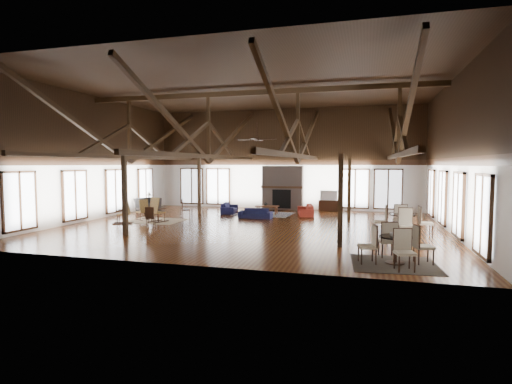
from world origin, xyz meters
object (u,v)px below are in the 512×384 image
(sofa_navy_left, at_px, (229,208))
(sofa_orange, at_px, (305,210))
(cafe_table_near, at_px, (395,245))
(coffee_table, at_px, (267,207))
(cafe_table_far, at_px, (403,221))
(sofa_navy_front, at_px, (255,213))
(tv_console, at_px, (329,205))
(armchair, at_px, (148,205))

(sofa_navy_left, bearing_deg, sofa_orange, -98.99)
(cafe_table_near, bearing_deg, sofa_orange, 111.80)
(sofa_navy_left, distance_m, coffee_table, 2.18)
(sofa_navy_left, distance_m, sofa_orange, 4.24)
(sofa_orange, relative_size, cafe_table_far, 0.88)
(sofa_navy_front, xyz_separation_m, tv_console, (3.28, 4.30, 0.06))
(tv_console, bearing_deg, coffee_table, -140.87)
(sofa_navy_front, distance_m, armchair, 6.77)
(sofa_navy_front, bearing_deg, tv_console, 52.15)
(sofa_navy_front, height_order, cafe_table_near, cafe_table_near)
(sofa_orange, relative_size, cafe_table_near, 0.92)
(cafe_table_far, bearing_deg, sofa_navy_left, 149.89)
(coffee_table, height_order, cafe_table_far, cafe_table_far)
(sofa_navy_front, relative_size, cafe_table_far, 0.77)
(sofa_orange, bearing_deg, cafe_table_near, 9.10)
(sofa_navy_left, height_order, armchair, armchair)
(tv_console, bearing_deg, sofa_navy_left, -154.79)
(armchair, bearing_deg, coffee_table, -58.80)
(coffee_table, bearing_deg, sofa_navy_front, -88.97)
(sofa_orange, height_order, cafe_table_near, cafe_table_near)
(coffee_table, height_order, armchair, armchair)
(sofa_orange, bearing_deg, cafe_table_far, 28.25)
(sofa_navy_front, xyz_separation_m, cafe_table_near, (6.11, -7.80, 0.28))
(sofa_navy_front, bearing_deg, coffee_table, 84.10)
(sofa_navy_left, relative_size, armchair, 1.56)
(coffee_table, relative_size, cafe_table_far, 0.58)
(sofa_orange, distance_m, cafe_table_near, 10.44)
(sofa_navy_left, height_order, cafe_table_far, cafe_table_far)
(coffee_table, xyz_separation_m, armchair, (-6.85, -0.68, -0.01))
(cafe_table_near, xyz_separation_m, tv_console, (-2.82, 12.09, -0.22))
(sofa_navy_front, xyz_separation_m, coffee_table, (0.17, 1.76, 0.16))
(armchair, distance_m, tv_console, 10.47)
(sofa_navy_left, xyz_separation_m, cafe_table_near, (8.11, -9.60, 0.25))
(sofa_orange, distance_m, tv_console, 2.63)
(sofa_navy_front, height_order, cafe_table_far, cafe_table_far)
(armchair, distance_m, cafe_table_near, 15.57)
(sofa_navy_front, height_order, armchair, armchair)
(sofa_navy_left, relative_size, tv_console, 1.53)
(armchair, bearing_deg, sofa_navy_left, -55.66)
(armchair, bearing_deg, sofa_navy_front, -73.67)
(cafe_table_near, bearing_deg, cafe_table_far, 82.92)
(tv_console, bearing_deg, cafe_table_near, -76.86)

